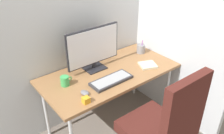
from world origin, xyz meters
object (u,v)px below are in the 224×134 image
Objects in this scene: coffee_mug at (65,81)px; desk_clamp_accessory at (86,100)px; monitor at (93,48)px; mouse at (85,93)px; notebook at (148,65)px; office_chair at (164,126)px; keyboard at (111,80)px; pen_holder at (141,49)px.

coffee_mug reaches higher than desk_clamp_accessory.
monitor is 0.52m from mouse.
coffee_mug is 2.04× the size of desk_clamp_accessory.
coffee_mug is (-0.88, 0.22, 0.04)m from notebook.
monitor reaches higher than office_chair.
mouse is (-0.33, -0.33, -0.22)m from monitor.
office_chair is at bearing -68.68° from mouse.
notebook is 0.91m from coffee_mug.
pen_holder reaches higher than keyboard.
desk_clamp_accessory is at bearing -126.32° from mouse.
pen_holder is at bearing 7.83° from mouse.
keyboard is at bearing 94.38° from office_chair.
keyboard is 0.39m from desk_clamp_accessory.
mouse reaches higher than keyboard.
desk_clamp_accessory is (-0.87, -0.12, 0.02)m from notebook.
monitor is at bearing 169.30° from notebook.
office_chair is 0.74m from mouse.
monitor is 0.39m from keyboard.
mouse is at bearing -177.18° from keyboard.
monitor reaches higher than notebook.
keyboard is at bearing -157.57° from notebook.
keyboard is at bearing -157.32° from pen_holder.
keyboard is (-0.02, -0.32, -0.23)m from monitor.
monitor reaches higher than desk_clamp_accessory.
notebook is (-0.17, -0.28, -0.04)m from pen_holder.
pen_holder is at bearing 21.18° from desk_clamp_accessory.
notebook is (0.45, 0.64, 0.14)m from office_chair.
desk_clamp_accessory is (-0.06, -0.11, 0.01)m from mouse.
keyboard is 0.31m from mouse.
coffee_mug is at bearing 116.50° from office_chair.
office_chair is at bearing -63.50° from coffee_mug.
coffee_mug is at bearing -166.65° from monitor.
keyboard is 0.44m from coffee_mug.
desk_clamp_accessory is (0.01, -0.34, -0.02)m from coffee_mug.
mouse is 0.53× the size of pen_holder.
coffee_mug is at bearing 96.83° from mouse.
monitor is 0.45m from coffee_mug.
coffee_mug is (-0.38, 0.22, 0.03)m from keyboard.
mouse is (-0.36, 0.62, 0.15)m from office_chair.
monitor is 5.20× the size of coffee_mug.
office_chair reaches higher than coffee_mug.
desk_clamp_accessory is at bearing 129.04° from office_chair.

